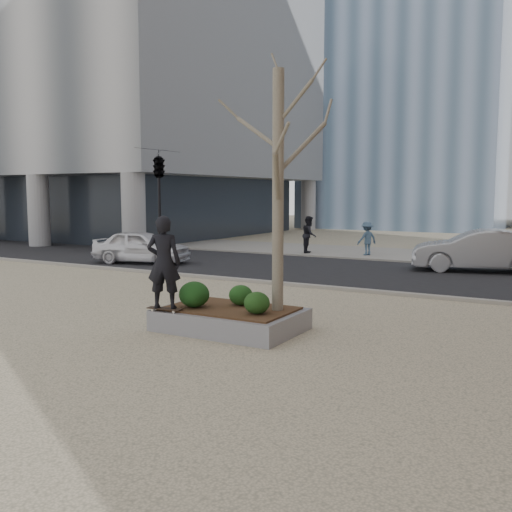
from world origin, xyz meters
The scene contains 16 objects.
ground centered at (0.00, 0.00, 0.00)m, with size 120.00×120.00×0.00m, color #BFAD8C.
street centered at (0.00, 10.00, 0.01)m, with size 60.00×8.00×0.02m, color black.
far_sidewalk centered at (0.00, 17.00, 0.01)m, with size 60.00×6.00×0.02m, color gray.
planter centered at (1.00, 0.00, 0.23)m, with size 3.00×2.00×0.45m, color gray.
planter_mulch centered at (1.00, 0.00, 0.47)m, with size 2.70×1.70×0.04m, color #382314.
sycamore_tree centered at (2.00, 0.30, 3.79)m, with size 2.80×2.80×6.60m, color gray, non-canonical shape.
shrub_left centered at (0.29, -0.35, 0.77)m, with size 0.67×0.67×0.57m, color #133C13.
shrub_middle centered at (1.05, 0.35, 0.71)m, with size 0.53×0.53×0.45m, color #1A3F14.
shrub_right centered at (1.82, -0.27, 0.72)m, with size 0.54×0.54×0.46m, color #133C14.
skateboard centered at (-0.10, -0.88, 0.49)m, with size 0.78×0.20×0.07m, color black, non-canonical shape.
skateboarder centered at (-0.10, -0.88, 1.51)m, with size 0.72×0.47×1.97m, color black.
police_car centered at (-8.59, 8.13, 0.72)m, with size 1.66×4.12×1.40m, color white.
car_silver centered at (4.18, 12.45, 0.81)m, with size 1.68×4.82×1.59m, color #92949A.
pedestrian_a centered at (-4.15, 15.45, 0.93)m, with size 0.89×0.69×1.82m, color black.
pedestrian_b centered at (-1.32, 15.84, 0.82)m, with size 1.03×0.59×1.60m, color #3D566E.
traffic_light_near centered at (-5.50, 5.60, 2.25)m, with size 0.60×2.48×4.50m, color black, non-canonical shape.
Camera 1 is at (7.52, -10.28, 2.95)m, focal length 40.00 mm.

